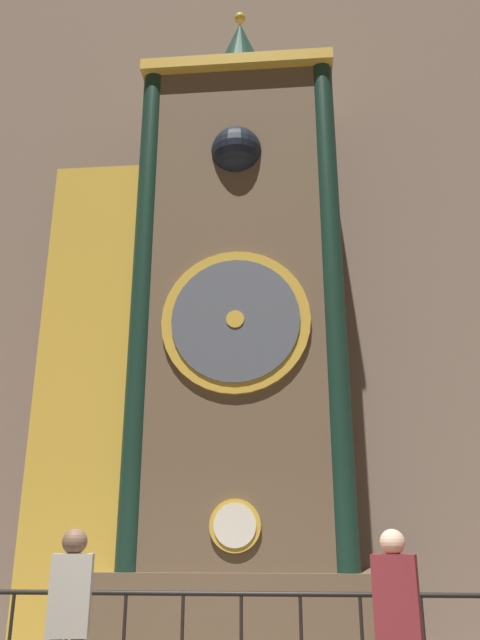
{
  "coord_description": "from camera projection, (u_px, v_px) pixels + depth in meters",
  "views": [
    {
      "loc": [
        1.11,
        -4.99,
        1.58
      ],
      "look_at": [
        0.36,
        3.9,
        4.67
      ],
      "focal_mm": 35.0,
      "sensor_mm": 36.0,
      "label": 1
    }
  ],
  "objects": [
    {
      "name": "cathedral_back_wall",
      "position": [
        223.0,
        202.0,
        11.77
      ],
      "size": [
        24.0,
        0.32,
        15.08
      ],
      "color": "#7A6656",
      "rests_on": "ground_plane"
    },
    {
      "name": "clock_tower",
      "position": [
        209.0,
        339.0,
        9.35
      ],
      "size": [
        4.66,
        1.83,
        10.59
      ],
      "color": "brown",
      "rests_on": "ground_plane"
    },
    {
      "name": "visitor_far",
      "position": [
        398.0,
        619.0,
        4.78
      ],
      "size": [
        0.38,
        0.3,
        1.63
      ],
      "rotation": [
        0.0,
        0.0,
        -0.25
      ],
      "color": "#461518",
      "rests_on": "ground_plane"
    },
    {
      "name": "visitor_near",
      "position": [
        69.0,
        610.0,
        5.23
      ],
      "size": [
        0.38,
        0.29,
        1.64
      ],
      "rotation": [
        0.0,
        0.0,
        0.22
      ],
      "color": "#58554F",
      "rests_on": "ground_plane"
    }
  ]
}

